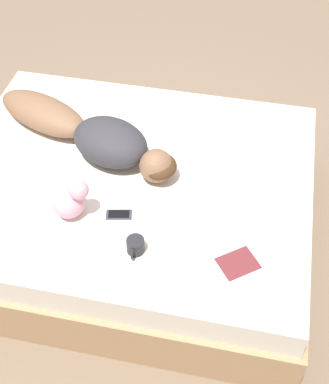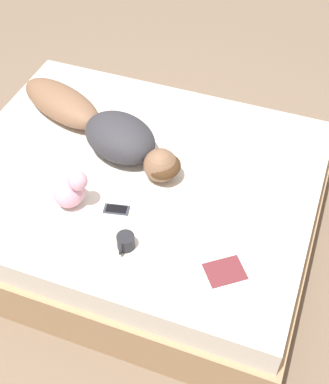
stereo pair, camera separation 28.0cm
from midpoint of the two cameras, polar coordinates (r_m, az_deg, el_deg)
name	(u,v)px [view 1 (the left image)]	position (r m, az deg, el deg)	size (l,w,h in m)	color
ground_plane	(134,232)	(3.35, -5.66, -4.41)	(12.00, 12.00, 0.00)	#7A6651
bed	(132,206)	(3.16, -5.99, -1.58)	(1.68, 2.05, 0.51)	tan
person	(89,133)	(3.11, -10.63, 6.05)	(0.67, 1.24, 0.22)	brown
open_magazine	(227,248)	(2.63, 3.61, -6.11)	(0.51, 0.48, 0.01)	white
coffee_mug	(135,246)	(2.60, -6.23, -5.88)	(0.12, 0.09, 0.08)	#232328
cell_phone	(119,215)	(2.78, -7.78, -2.56)	(0.09, 0.14, 0.01)	#333842
plush_toy	(71,200)	(2.76, -12.81, -1.02)	(0.18, 0.19, 0.23)	#DB9EB2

